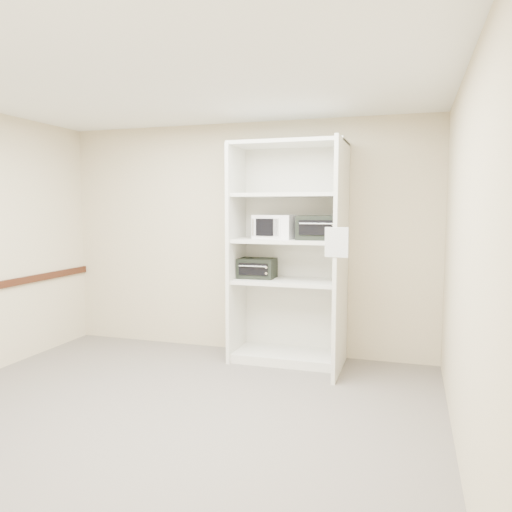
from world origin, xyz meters
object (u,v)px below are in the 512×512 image
(shelving_unit, at_px, (292,261))
(toaster_oven_upper, at_px, (319,228))
(microwave, at_px, (276,227))
(toaster_oven_lower, at_px, (257,268))

(shelving_unit, height_order, toaster_oven_upper, shelving_unit)
(microwave, distance_m, toaster_oven_upper, 0.49)
(toaster_oven_upper, bearing_deg, toaster_oven_lower, 172.87)
(microwave, relative_size, toaster_oven_lower, 1.09)
(shelving_unit, height_order, toaster_oven_lower, shelving_unit)
(microwave, bearing_deg, toaster_oven_lower, -172.72)
(toaster_oven_upper, relative_size, toaster_oven_lower, 1.12)
(microwave, xyz_separation_m, toaster_oven_upper, (0.49, -0.05, -0.00))
(shelving_unit, relative_size, toaster_oven_upper, 5.37)
(toaster_oven_upper, xyz_separation_m, toaster_oven_lower, (-0.70, 0.05, -0.47))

